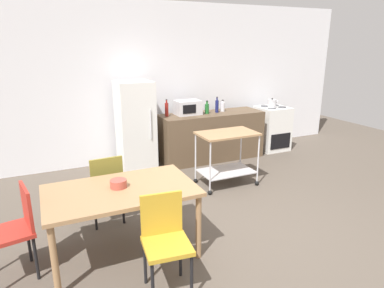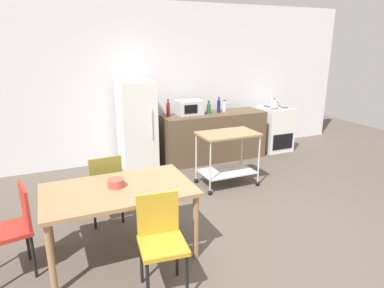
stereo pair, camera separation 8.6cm
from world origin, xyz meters
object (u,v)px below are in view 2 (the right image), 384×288
object	(u,v)px
chair_red	(14,225)
microwave	(189,107)
chair_mustard	(161,237)
bottle_vinegar	(168,109)
bottle_olive_oil	(219,106)
bottle_sesame_oil	(224,107)
kettle	(274,104)
refrigerator	(137,126)
bottle_soda	(209,108)
dining_table	(119,195)
kitchen_cart	(227,150)
fruit_bowl	(116,183)
chair_olive	(105,184)
stove_oven	(274,129)

from	to	relation	value
chair_red	microwave	size ratio (longest dim) A/B	1.93
chair_mustard	bottle_vinegar	world-z (taller)	bottle_vinegar
bottle_olive_oil	bottle_sesame_oil	bearing A→B (deg)	17.51
bottle_vinegar	kettle	bearing A→B (deg)	-4.24
bottle_vinegar	bottle_olive_oil	distance (m)	0.99
refrigerator	bottle_sesame_oil	world-z (taller)	refrigerator
bottle_olive_oil	kettle	xyz separation A→B (m)	(1.21, -0.10, -0.02)
chair_red	bottle_soda	bearing A→B (deg)	115.34
dining_table	kitchen_cart	xyz separation A→B (m)	(1.93, 1.17, -0.10)
kitchen_cart	microwave	distance (m)	1.38
bottle_vinegar	bottle_soda	size ratio (longest dim) A/B	1.27
bottle_olive_oil	chair_mustard	bearing A→B (deg)	-125.50
dining_table	chair_mustard	xyz separation A→B (m)	(0.22, -0.67, -0.15)
refrigerator	bottle_sesame_oil	size ratio (longest dim) A/B	6.95
kettle	dining_table	bearing A→B (deg)	-147.53
chair_mustard	kitchen_cart	distance (m)	2.51
bottle_vinegar	bottle_sesame_oil	distance (m)	1.14
refrigerator	bottle_soda	size ratio (longest dim) A/B	6.43
chair_red	bottle_soda	distance (m)	3.97
dining_table	fruit_bowl	world-z (taller)	fruit_bowl
bottle_soda	microwave	bearing A→B (deg)	168.91
refrigerator	kitchen_cart	size ratio (longest dim) A/B	1.70
microwave	bottle_soda	world-z (taller)	microwave
chair_olive	bottle_olive_oil	distance (m)	3.01
microwave	kettle	xyz separation A→B (m)	(1.79, -0.16, -0.03)
chair_mustard	fruit_bowl	bearing A→B (deg)	114.50
refrigerator	microwave	size ratio (longest dim) A/B	3.37
chair_red	microwave	xyz separation A→B (m)	(2.82, 2.39, 0.51)
chair_olive	fruit_bowl	distance (m)	0.74
chair_red	bottle_olive_oil	world-z (taller)	bottle_olive_oil
dining_table	chair_mustard	size ratio (longest dim) A/B	1.69
bottle_vinegar	refrigerator	bearing A→B (deg)	178.34
chair_mustard	bottle_sesame_oil	world-z (taller)	bottle_sesame_oil
bottle_olive_oil	bottle_sesame_oil	xyz separation A→B (m)	(0.15, 0.05, -0.03)
chair_olive	kettle	xyz separation A→B (m)	(3.66, 1.58, 0.48)
dining_table	bottle_soda	distance (m)	3.27
chair_red	kettle	bearing A→B (deg)	105.09
chair_red	kitchen_cart	bearing A→B (deg)	99.78
bottle_vinegar	bottle_sesame_oil	bearing A→B (deg)	-0.90
bottle_olive_oil	bottle_sesame_oil	distance (m)	0.16
bottle_vinegar	bottle_olive_oil	world-z (taller)	bottle_vinegar
bottle_soda	chair_red	bearing A→B (deg)	-143.96
bottle_soda	bottle_olive_oil	world-z (taller)	bottle_olive_oil
dining_table	kettle	distance (m)	4.32
bottle_soda	kitchen_cart	bearing A→B (deg)	-102.62
chair_mustard	fruit_bowl	size ratio (longest dim) A/B	5.30
microwave	bottle_soda	distance (m)	0.37
chair_olive	chair_red	size ratio (longest dim) A/B	1.00
bottle_sesame_oil	stove_oven	bearing A→B (deg)	-2.27
dining_table	chair_red	world-z (taller)	chair_red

